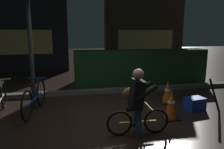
# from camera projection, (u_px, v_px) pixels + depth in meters

# --- Properties ---
(ground_plane) EXTENTS (40.00, 40.00, 0.00)m
(ground_plane) POSITION_uv_depth(u_px,v_px,m) (108.00, 122.00, 4.62)
(ground_plane) COLOR black
(sidewalk_curb) EXTENTS (12.00, 0.24, 0.12)m
(sidewalk_curb) POSITION_uv_depth(u_px,v_px,m) (95.00, 91.00, 6.72)
(sidewalk_curb) COLOR #56544F
(sidewalk_curb) RESTS_ON ground
(hedge_row) EXTENTS (4.80, 0.70, 1.24)m
(hedge_row) POSITION_uv_depth(u_px,v_px,m) (142.00, 67.00, 7.83)
(hedge_row) COLOR #19381C
(hedge_row) RESTS_ON ground
(storefront_left) EXTENTS (4.82, 0.54, 4.10)m
(storefront_left) POSITION_uv_depth(u_px,v_px,m) (14.00, 28.00, 9.83)
(storefront_left) COLOR #262328
(storefront_left) RESTS_ON ground
(storefront_right) EXTENTS (4.35, 0.54, 4.78)m
(storefront_right) POSITION_uv_depth(u_px,v_px,m) (145.00, 22.00, 11.72)
(storefront_right) COLOR #42382D
(storefront_right) RESTS_ON ground
(street_post) EXTENTS (0.10, 0.10, 2.75)m
(street_post) POSITION_uv_depth(u_px,v_px,m) (31.00, 53.00, 5.17)
(street_post) COLOR #2D2D33
(street_post) RESTS_ON ground
(parked_bike_left_mid) EXTENTS (0.46, 1.69, 0.78)m
(parked_bike_left_mid) POSITION_uv_depth(u_px,v_px,m) (0.00, 100.00, 4.95)
(parked_bike_left_mid) COLOR black
(parked_bike_left_mid) RESTS_ON ground
(parked_bike_center_left) EXTENTS (0.46, 1.68, 0.78)m
(parked_bike_center_left) POSITION_uv_depth(u_px,v_px,m) (35.00, 98.00, 5.07)
(parked_bike_center_left) COLOR black
(parked_bike_center_left) RESTS_ON ground
(traffic_cone_near) EXTENTS (0.36, 0.36, 0.65)m
(traffic_cone_near) POSITION_uv_depth(u_px,v_px,m) (171.00, 105.00, 4.73)
(traffic_cone_near) COLOR black
(traffic_cone_near) RESTS_ON ground
(traffic_cone_far) EXTENTS (0.36, 0.36, 0.60)m
(traffic_cone_far) POSITION_uv_depth(u_px,v_px,m) (167.00, 92.00, 5.80)
(traffic_cone_far) COLOR black
(traffic_cone_far) RESTS_ON ground
(blue_crate) EXTENTS (0.48, 0.38, 0.30)m
(blue_crate) POSITION_uv_depth(u_px,v_px,m) (195.00, 104.00, 5.31)
(blue_crate) COLOR #193DB7
(blue_crate) RESTS_ON ground
(cyclist) EXTENTS (1.19, 0.53, 1.25)m
(cyclist) POSITION_uv_depth(u_px,v_px,m) (137.00, 102.00, 3.95)
(cyclist) COLOR black
(cyclist) RESTS_ON ground
(closed_umbrella) EXTENTS (0.32, 0.17, 0.82)m
(closed_umbrella) POSITION_uv_depth(u_px,v_px,m) (215.00, 95.00, 5.08)
(closed_umbrella) COLOR black
(closed_umbrella) RESTS_ON ground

